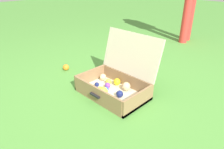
# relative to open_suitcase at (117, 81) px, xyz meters

# --- Properties ---
(ground_plane) EXTENTS (16.00, 16.00, 0.00)m
(ground_plane) POSITION_rel_open_suitcase_xyz_m (0.06, -0.06, -0.12)
(ground_plane) COLOR #4C8C38
(open_suitcase) EXTENTS (0.62, 0.52, 0.52)m
(open_suitcase) POSITION_rel_open_suitcase_xyz_m (0.00, 0.00, 0.00)
(open_suitcase) COLOR beige
(open_suitcase) RESTS_ON ground
(stray_ball_on_grass) EXTENTS (0.07, 0.07, 0.07)m
(stray_ball_on_grass) POSITION_rel_open_suitcase_xyz_m (-0.75, -0.06, -0.08)
(stray_ball_on_grass) COLOR orange
(stray_ball_on_grass) RESTS_ON ground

